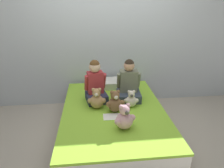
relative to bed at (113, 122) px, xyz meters
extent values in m
plane|color=#B2A899|center=(0.00, 0.00, -0.20)|extent=(14.00, 14.00, 0.00)
cube|color=silver|center=(0.00, 1.03, 1.05)|extent=(8.00, 0.06, 2.50)
cube|color=brown|center=(0.00, 0.00, -0.10)|extent=(1.37, 1.88, 0.22)
cube|color=silver|center=(0.00, 0.00, 0.10)|extent=(1.34, 1.84, 0.16)
cube|color=#8CC633|center=(0.00, 0.00, 0.19)|extent=(1.35, 1.86, 0.03)
cube|color=#282D47|center=(-0.22, 0.25, 0.27)|extent=(0.34, 0.35, 0.12)
cube|color=#B23338|center=(-0.23, 0.29, 0.48)|extent=(0.24, 0.18, 0.31)
sphere|color=beige|center=(-0.23, 0.29, 0.71)|extent=(0.16, 0.16, 0.16)
sphere|color=brown|center=(-0.23, 0.29, 0.74)|extent=(0.14, 0.14, 0.14)
cylinder|color=#B23338|center=(-0.35, 0.26, 0.49)|extent=(0.08, 0.15, 0.25)
cylinder|color=#B23338|center=(-0.11, 0.32, 0.49)|extent=(0.08, 0.15, 0.25)
cube|color=#384251|center=(0.25, 0.25, 0.27)|extent=(0.36, 0.34, 0.12)
cube|color=slate|center=(0.25, 0.29, 0.48)|extent=(0.26, 0.17, 0.32)
sphere|color=tan|center=(0.25, 0.29, 0.71)|extent=(0.15, 0.15, 0.15)
sphere|color=#2D2319|center=(0.25, 0.29, 0.74)|extent=(0.13, 0.13, 0.13)
cylinder|color=slate|center=(0.11, 0.30, 0.49)|extent=(0.07, 0.14, 0.26)
cylinder|color=slate|center=(0.39, 0.28, 0.49)|extent=(0.07, 0.14, 0.26)
sphere|color=tan|center=(-0.22, 0.05, 0.30)|extent=(0.19, 0.19, 0.19)
sphere|color=tan|center=(-0.22, 0.05, 0.43)|extent=(0.11, 0.11, 0.11)
sphere|color=beige|center=(-0.22, 0.01, 0.43)|extent=(0.05, 0.05, 0.05)
sphere|color=tan|center=(-0.26, 0.06, 0.48)|extent=(0.05, 0.05, 0.05)
sphere|color=tan|center=(-0.18, 0.05, 0.48)|extent=(0.05, 0.05, 0.05)
sphere|color=tan|center=(-0.31, 0.04, 0.32)|extent=(0.07, 0.07, 0.07)
sphere|color=tan|center=(-0.13, 0.03, 0.32)|extent=(0.07, 0.07, 0.07)
sphere|color=silver|center=(0.25, 0.05, 0.28)|extent=(0.15, 0.15, 0.15)
sphere|color=silver|center=(0.25, 0.05, 0.39)|extent=(0.09, 0.09, 0.09)
sphere|color=#4C4742|center=(0.24, 0.01, 0.39)|extent=(0.04, 0.04, 0.04)
sphere|color=silver|center=(0.21, 0.05, 0.43)|extent=(0.04, 0.04, 0.04)
sphere|color=silver|center=(0.28, 0.04, 0.43)|extent=(0.04, 0.04, 0.04)
sphere|color=silver|center=(0.17, 0.04, 0.30)|extent=(0.06, 0.06, 0.06)
sphere|color=silver|center=(0.32, 0.03, 0.30)|extent=(0.06, 0.06, 0.06)
sphere|color=brown|center=(0.01, -0.05, 0.30)|extent=(0.19, 0.19, 0.19)
sphere|color=brown|center=(0.01, -0.05, 0.44)|extent=(0.12, 0.12, 0.12)
sphere|color=white|center=(0.02, -0.10, 0.43)|extent=(0.05, 0.05, 0.05)
sphere|color=brown|center=(-0.03, -0.06, 0.48)|extent=(0.05, 0.05, 0.05)
sphere|color=brown|center=(0.06, -0.05, 0.48)|extent=(0.05, 0.05, 0.05)
sphere|color=brown|center=(-0.07, -0.09, 0.33)|extent=(0.07, 0.07, 0.07)
sphere|color=brown|center=(0.11, -0.06, 0.33)|extent=(0.07, 0.07, 0.07)
sphere|color=#DBA3B2|center=(0.07, -0.44, 0.31)|extent=(0.20, 0.20, 0.20)
sphere|color=#DBA3B2|center=(0.07, -0.44, 0.45)|extent=(0.12, 0.12, 0.12)
sphere|color=#4C4742|center=(0.09, -0.49, 0.44)|extent=(0.05, 0.05, 0.05)
sphere|color=#DBA3B2|center=(0.03, -0.46, 0.49)|extent=(0.05, 0.05, 0.05)
sphere|color=#DBA3B2|center=(0.12, -0.43, 0.49)|extent=(0.05, 0.05, 0.05)
sphere|color=#DBA3B2|center=(-0.01, -0.49, 0.33)|extent=(0.07, 0.07, 0.07)
sphere|color=#DBA3B2|center=(0.17, -0.43, 0.33)|extent=(0.07, 0.07, 0.07)
cube|color=silver|center=(0.00, 0.75, 0.26)|extent=(0.54, 0.32, 0.11)
cube|color=white|center=(-0.05, -0.19, 0.21)|extent=(0.21, 0.15, 0.00)
camera|label=1|loc=(-0.26, -2.33, 1.58)|focal=32.00mm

